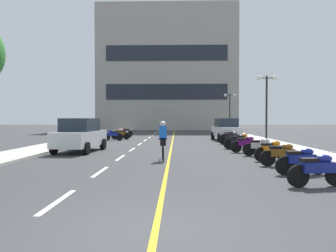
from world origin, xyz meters
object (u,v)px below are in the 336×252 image
motorcycle_0 (318,169)px  motorcycle_4 (261,146)px  motorcycle_2 (282,154)px  motorcycle_8 (232,138)px  street_lamp_mid (267,93)px  cyclist_rider (163,140)px  parked_car_mid (226,129)px  motorcycle_10 (113,135)px  motorcycle_7 (241,139)px  motorcycle_9 (231,136)px  motorcycle_6 (238,141)px  motorcycle_1 (301,160)px  parked_car_near (80,135)px  motorcycle_3 (272,150)px  motorcycle_11 (120,134)px  motorcycle_13 (124,132)px  street_lamp_far (230,104)px  motorcycle_5 (246,144)px  motorcycle_12 (123,133)px

motorcycle_0 → motorcycle_4: size_ratio=1.00×
motorcycle_2 → motorcycle_8: bearing=91.2°
street_lamp_mid → cyclist_rider: bearing=-125.3°
parked_car_mid → motorcycle_10: bearing=-177.1°
motorcycle_7 → motorcycle_9: size_ratio=1.03×
parked_car_mid → motorcycle_8: 4.58m
motorcycle_6 → motorcycle_1: bearing=-87.5°
parked_car_near → motorcycle_3: size_ratio=2.64×
motorcycle_1 → motorcycle_11: (-8.89, 17.74, 0.00)m
motorcycle_11 → motorcycle_13: size_ratio=0.99×
motorcycle_1 → motorcycle_2: size_ratio=1.00×
motorcycle_10 → motorcycle_13: size_ratio=1.00×
motorcycle_6 → motorcycle_9: size_ratio=1.03×
motorcycle_0 → cyclist_rider: 6.91m
motorcycle_2 → motorcycle_6: (-0.39, 6.89, 0.00)m
street_lamp_far → motorcycle_4: (-2.42, -24.42, -3.13)m
motorcycle_9 → motorcycle_13: 12.49m
motorcycle_8 → motorcycle_13: size_ratio=1.00×
motorcycle_8 → motorcycle_9: 2.05m
motorcycle_5 → motorcycle_9: (0.38, 7.27, 0.00)m
street_lamp_far → motorcycle_1: 29.86m
motorcycle_0 → motorcycle_6: bearing=90.6°
motorcycle_4 → motorcycle_0: bearing=-92.4°
street_lamp_far → motorcycle_5: street_lamp_far is taller
motorcycle_2 → motorcycle_6: 6.91m
street_lamp_mid → motorcycle_6: 6.51m
street_lamp_far → motorcycle_11: 16.70m
motorcycle_6 → motorcycle_9: same height
motorcycle_13 → cyclist_rider: (4.69, -18.94, 0.41)m
street_lamp_far → cyclist_rider: street_lamp_far is taller
motorcycle_1 → motorcycle_12: bearing=114.0°
motorcycle_5 → motorcycle_12: same height
motorcycle_6 → motorcycle_7: same height
motorcycle_8 → motorcycle_13: same height
motorcycle_5 → motorcycle_6: same height
motorcycle_2 → motorcycle_5: same height
street_lamp_mid → motorcycle_11: size_ratio=2.87×
street_lamp_mid → cyclist_rider: street_lamp_mid is taller
motorcycle_6 → motorcycle_11: size_ratio=1.01×
motorcycle_0 → parked_car_near: bearing=135.1°
motorcycle_13 → parked_car_mid: bearing=-31.6°
motorcycle_13 → motorcycle_7: bearing=-52.1°
street_lamp_mid → motorcycle_7: 5.17m
motorcycle_2 → motorcycle_12: 20.52m
street_lamp_mid → motorcycle_10: bearing=167.6°
motorcycle_8 → motorcycle_7: bearing=-80.1°
motorcycle_3 → cyclist_rider: bearing=179.7°
motorcycle_6 → motorcycle_12: size_ratio=1.03×
motorcycle_10 → motorcycle_9: bearing=-12.4°
motorcycle_8 → motorcycle_11: bearing=147.2°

